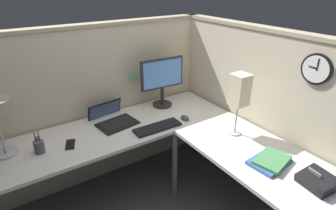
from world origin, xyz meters
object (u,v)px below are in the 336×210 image
(cell_phone, at_px, (70,144))
(desk_lamp_paper, at_px, (239,92))
(monitor, at_px, (162,79))
(pen_cup, at_px, (39,147))
(computer_mouse, at_px, (185,118))
(wall_clock, at_px, (317,69))
(keyboard, at_px, (158,127))
(office_phone, at_px, (318,182))
(book_stack, at_px, (270,161))
(laptop, at_px, (112,118))

(cell_phone, xyz_separation_m, desk_lamp_paper, (1.22, -0.60, 0.38))
(monitor, distance_m, desk_lamp_paper, 0.85)
(pen_cup, bearing_deg, monitor, 8.94)
(computer_mouse, distance_m, wall_clock, 1.16)
(keyboard, height_order, pen_cup, pen_cup)
(pen_cup, relative_size, office_phone, 0.79)
(monitor, height_order, pen_cup, monitor)
(monitor, relative_size, book_stack, 1.60)
(monitor, relative_size, keyboard, 1.16)
(keyboard, distance_m, book_stack, 0.96)
(pen_cup, height_order, desk_lamp_paper, desk_lamp_paper)
(laptop, bearing_deg, pen_cup, -165.57)
(cell_phone, xyz_separation_m, book_stack, (1.13, -1.03, 0.02))
(pen_cup, xyz_separation_m, office_phone, (1.40, -1.38, -0.02))
(monitor, relative_size, office_phone, 2.20)
(keyboard, distance_m, cell_phone, 0.73)
(computer_mouse, relative_size, pen_cup, 0.58)
(monitor, distance_m, wall_clock, 1.37)
(wall_clock, bearing_deg, desk_lamp_paper, 122.79)
(cell_phone, bearing_deg, pen_cup, -166.75)
(desk_lamp_paper, bearing_deg, pen_cup, 156.73)
(office_phone, distance_m, desk_lamp_paper, 0.83)
(keyboard, bearing_deg, computer_mouse, 0.92)
(office_phone, xyz_separation_m, desk_lamp_paper, (0.04, 0.76, 0.35))
(monitor, distance_m, keyboard, 0.56)
(laptop, distance_m, pen_cup, 0.68)
(cell_phone, bearing_deg, keyboard, 6.82)
(computer_mouse, height_order, pen_cup, pen_cup)
(pen_cup, relative_size, cell_phone, 1.25)
(book_stack, bearing_deg, wall_clock, 2.75)
(desk_lamp_paper, bearing_deg, monitor, 104.71)
(wall_clock, bearing_deg, laptop, 131.14)
(computer_mouse, xyz_separation_m, cell_phone, (-1.02, 0.16, -0.01))
(office_phone, bearing_deg, desk_lamp_paper, 86.73)
(computer_mouse, height_order, book_stack, book_stack)
(monitor, distance_m, book_stack, 1.29)
(monitor, height_order, book_stack, monitor)
(keyboard, bearing_deg, office_phone, -67.47)
(office_phone, bearing_deg, pen_cup, 135.45)
(laptop, distance_m, office_phone, 1.72)
(monitor, bearing_deg, keyboard, -127.77)
(keyboard, xyz_separation_m, office_phone, (0.46, -1.19, 0.03))
(keyboard, distance_m, desk_lamp_paper, 0.76)
(laptop, xyz_separation_m, book_stack, (0.69, -1.23, -0.00))
(book_stack, bearing_deg, office_phone, -80.19)
(pen_cup, bearing_deg, laptop, 14.43)
(monitor, height_order, keyboard, monitor)
(laptop, bearing_deg, book_stack, -60.75)
(keyboard, xyz_separation_m, wall_clock, (0.78, -0.86, 0.63))
(computer_mouse, xyz_separation_m, pen_cup, (-1.24, 0.19, 0.04))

